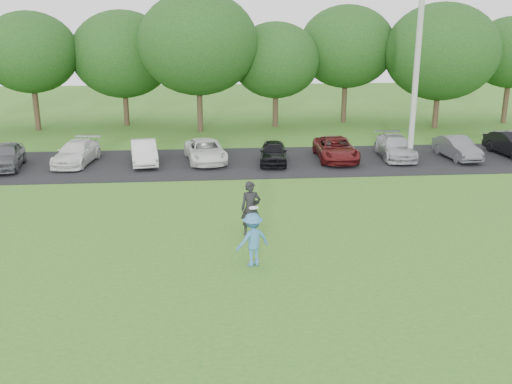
# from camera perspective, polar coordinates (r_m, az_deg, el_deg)

# --- Properties ---
(ground) EXTENTS (100.00, 100.00, 0.00)m
(ground) POSITION_cam_1_polar(r_m,az_deg,el_deg) (16.31, 1.08, -7.92)
(ground) COLOR #326F1F
(ground) RESTS_ON ground
(parking_lot) EXTENTS (32.00, 6.50, 0.03)m
(parking_lot) POSITION_cam_1_polar(r_m,az_deg,el_deg) (28.60, -1.66, 2.99)
(parking_lot) COLOR black
(parking_lot) RESTS_ON ground
(utility_pole) EXTENTS (0.28, 0.28, 9.20)m
(utility_pole) POSITION_cam_1_polar(r_m,az_deg,el_deg) (29.00, 15.76, 11.76)
(utility_pole) COLOR #A1A09C
(utility_pole) RESTS_ON ground
(frisbee_player) EXTENTS (1.18, 0.98, 1.82)m
(frisbee_player) POSITION_cam_1_polar(r_m,az_deg,el_deg) (16.39, -0.33, -4.76)
(frisbee_player) COLOR teal
(frisbee_player) RESTS_ON ground
(camera_bystander) EXTENTS (0.69, 0.47, 1.81)m
(camera_bystander) POSITION_cam_1_polar(r_m,az_deg,el_deg) (18.70, -0.53, -1.65)
(camera_bystander) COLOR black
(camera_bystander) RESTS_ON ground
(parked_cars) EXTENTS (30.70, 4.63, 1.22)m
(parked_cars) POSITION_cam_1_polar(r_m,az_deg,el_deg) (28.54, -3.58, 4.14)
(parked_cars) COLOR #531612
(parked_cars) RESTS_ON parking_lot
(tree_row) EXTENTS (42.39, 9.85, 8.64)m
(tree_row) POSITION_cam_1_polar(r_m,az_deg,el_deg) (37.68, -0.27, 13.85)
(tree_row) COLOR #38281C
(tree_row) RESTS_ON ground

